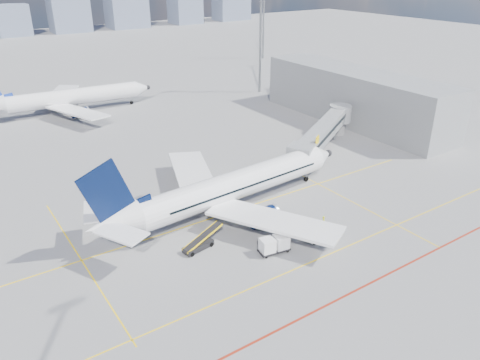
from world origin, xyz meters
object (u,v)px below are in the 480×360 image
(baggage_tug, at_px, (315,234))
(cargo_dolly, at_px, (274,244))
(second_aircraft, at_px, (67,98))
(ramp_worker, at_px, (324,222))
(main_aircraft, at_px, (228,188))
(belt_loader, at_px, (199,245))

(baggage_tug, bearing_deg, cargo_dolly, 165.68)
(second_aircraft, bearing_deg, ramp_worker, -75.39)
(baggage_tug, bearing_deg, main_aircraft, 103.79)
(cargo_dolly, bearing_deg, baggage_tug, 1.86)
(main_aircraft, bearing_deg, cargo_dolly, -99.26)
(belt_loader, bearing_deg, cargo_dolly, -49.58)
(second_aircraft, distance_m, ramp_worker, 65.99)
(second_aircraft, distance_m, belt_loader, 60.57)
(belt_loader, bearing_deg, main_aircraft, 26.19)
(main_aircraft, bearing_deg, ramp_worker, -59.04)
(baggage_tug, relative_size, cargo_dolly, 0.72)
(main_aircraft, distance_m, baggage_tug, 12.49)
(second_aircraft, bearing_deg, cargo_dolly, -82.41)
(baggage_tug, height_order, cargo_dolly, cargo_dolly)
(second_aircraft, bearing_deg, belt_loader, -88.28)
(baggage_tug, relative_size, ramp_worker, 1.60)
(main_aircraft, height_order, cargo_dolly, main_aircraft)
(baggage_tug, distance_m, ramp_worker, 3.00)
(baggage_tug, height_order, belt_loader, belt_loader)
(main_aircraft, height_order, belt_loader, main_aircraft)
(main_aircraft, distance_m, ramp_worker, 12.53)
(cargo_dolly, height_order, belt_loader, belt_loader)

